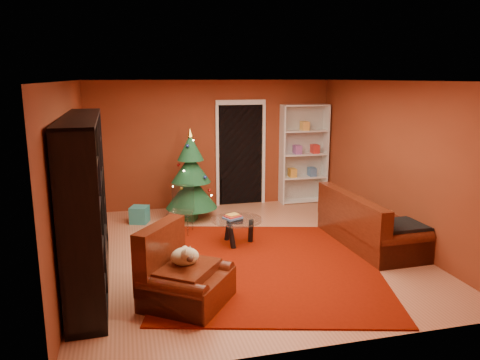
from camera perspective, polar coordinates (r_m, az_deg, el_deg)
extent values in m
cube|color=#AB6344|center=(7.39, 0.77, -8.83)|extent=(5.00, 5.50, 0.05)
cube|color=silver|center=(6.88, 0.83, 12.20)|extent=(5.00, 5.50, 0.05)
cube|color=maroon|center=(9.69, -3.44, 4.38)|extent=(5.00, 0.05, 2.60)
cube|color=maroon|center=(6.83, -20.14, 0.24)|extent=(0.05, 5.50, 2.60)
cube|color=maroon|center=(8.03, 18.49, 2.09)|extent=(0.05, 5.50, 2.60)
cube|color=#690F01|center=(6.84, 3.80, -10.34)|extent=(3.79, 4.15, 0.02)
cube|color=teal|center=(8.91, -12.15, -4.14)|extent=(0.40, 0.40, 0.31)
cube|color=#24652F|center=(8.95, -6.23, -3.98)|extent=(0.37, 0.37, 0.27)
cube|color=#AB1711|center=(9.49, -6.61, -3.24)|extent=(0.24, 0.24, 0.20)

